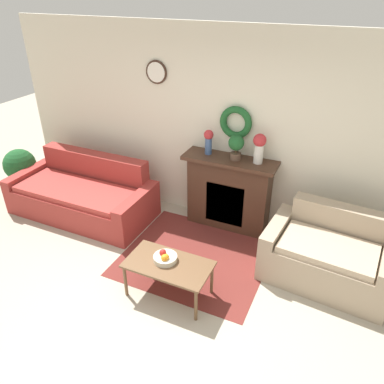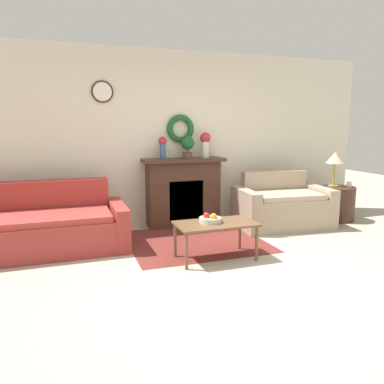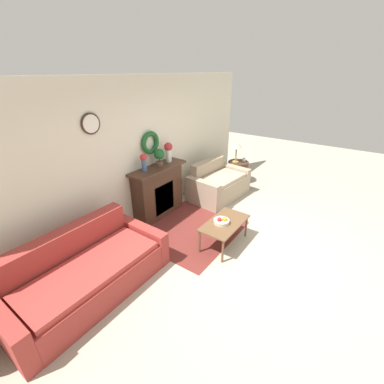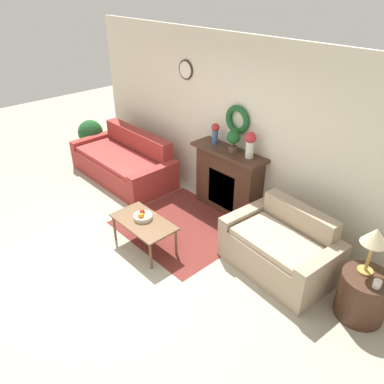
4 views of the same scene
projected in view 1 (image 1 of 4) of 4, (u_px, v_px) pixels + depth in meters
ground_plane at (145, 328)px, 3.85m from camera, size 16.00×16.00×0.00m
floor_rug at (195, 257)px, 4.84m from camera, size 1.80×1.62×0.01m
wall_back at (229, 131)px, 5.04m from camera, size 6.80×0.15×2.70m
fireplace at (229, 192)px, 5.23m from camera, size 1.27×0.41×1.06m
couch_left at (84, 195)px, 5.66m from camera, size 2.15×1.01×0.84m
loveseat_right at (327, 256)px, 4.37m from camera, size 1.48×1.00×0.84m
coffee_table at (168, 267)px, 4.08m from camera, size 0.94×0.52×0.44m
fruit_bowl at (165, 258)px, 4.08m from camera, size 0.26×0.26×0.12m
vase_on_mantel_left at (209, 140)px, 5.00m from camera, size 0.13×0.13×0.34m
vase_on_mantel_right at (259, 146)px, 4.73m from camera, size 0.17×0.17×0.39m
potted_plant_on_mantel at (236, 145)px, 4.84m from camera, size 0.21×0.21×0.34m
potted_plant_floor_by_couch at (20, 167)px, 6.08m from camera, size 0.51×0.51×0.78m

